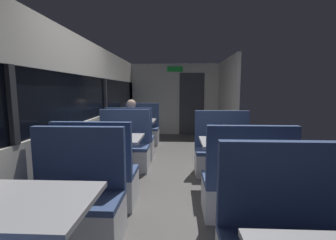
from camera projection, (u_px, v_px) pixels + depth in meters
ground_plane at (170, 184)px, 3.68m from camera, size 3.30×9.20×0.02m
carriage_window_panel_left at (76, 113)px, 3.60m from camera, size 0.09×8.48×2.30m
carriage_end_bulkhead at (177, 100)px, 7.68m from camera, size 2.90×0.11×2.30m
carriage_aisle_panel_right at (227, 101)px, 6.43m from camera, size 0.08×2.40×2.30m
dining_table_near_window at (25, 215)px, 1.56m from camera, size 0.90×0.70×0.74m
bench_near_window_facing_entry at (74, 207)px, 2.29m from camera, size 0.95×0.50×1.10m
dining_table_mid_window at (113, 144)px, 3.62m from camera, size 0.90×0.70×0.74m
bench_mid_window_facing_end at (98, 180)px, 2.97m from camera, size 0.95×0.50×1.10m
bench_mid_window_facing_entry at (124, 151)px, 4.36m from camera, size 0.95×0.50×1.10m
dining_table_far_window at (137, 124)px, 5.69m from camera, size 0.90×0.70×0.74m
bench_far_window_facing_end at (131, 143)px, 5.03m from camera, size 0.95×0.50×1.10m
bench_far_window_facing_entry at (141, 132)px, 6.42m from camera, size 0.95×0.50×1.10m
dining_table_rear_aisle at (232, 148)px, 3.34m from camera, size 0.90×0.70×0.74m
bench_rear_aisle_facing_end at (245, 190)px, 2.69m from camera, size 0.95×0.50×1.10m
bench_rear_aisle_facing_entry at (223, 156)px, 4.08m from camera, size 0.95×0.50×1.10m
seated_passenger at (131, 133)px, 5.08m from camera, size 0.47×0.55×1.26m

